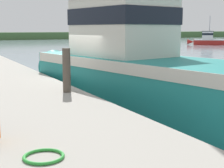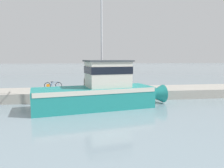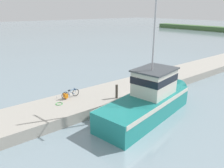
{
  "view_description": "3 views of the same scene",
  "coord_description": "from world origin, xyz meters",
  "px_view_note": "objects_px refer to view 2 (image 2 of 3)",
  "views": [
    {
      "loc": [
        -5.07,
        -11.65,
        2.73
      ],
      "look_at": [
        -0.88,
        -3.34,
        1.22
      ],
      "focal_mm": 55.0,
      "sensor_mm": 36.0,
      "label": 1
    },
    {
      "loc": [
        18.88,
        -2.89,
        4.1
      ],
      "look_at": [
        -0.06,
        0.02,
        1.84
      ],
      "focal_mm": 35.0,
      "sensor_mm": 36.0,
      "label": 2
    },
    {
      "loc": [
        12.41,
        -14.17,
        8.64
      ],
      "look_at": [
        -3.33,
        -1.65,
        1.7
      ],
      "focal_mm": 35.0,
      "sensor_mm": 36.0,
      "label": 3
    }
  ],
  "objects_px": {
    "fishing_boat_main": "(101,90)",
    "bicycle_touring": "(52,86)",
    "water_bottle_on_curb": "(43,87)",
    "mooring_post": "(85,85)"
  },
  "relations": [
    {
      "from": "fishing_boat_main",
      "to": "bicycle_touring",
      "type": "xyz_separation_m",
      "value": [
        -5.61,
        -4.63,
        -0.24
      ]
    },
    {
      "from": "bicycle_touring",
      "to": "water_bottle_on_curb",
      "type": "height_order",
      "value": "bicycle_touring"
    },
    {
      "from": "fishing_boat_main",
      "to": "water_bottle_on_curb",
      "type": "distance_m",
      "value": 8.29
    },
    {
      "from": "fishing_boat_main",
      "to": "water_bottle_on_curb",
      "type": "xyz_separation_m",
      "value": [
        -6.11,
        -5.6,
        -0.47
      ]
    },
    {
      "from": "water_bottle_on_curb",
      "to": "bicycle_touring",
      "type": "bearing_deg",
      "value": 63.11
    },
    {
      "from": "bicycle_touring",
      "to": "mooring_post",
      "type": "distance_m",
      "value": 4.37
    },
    {
      "from": "water_bottle_on_curb",
      "to": "mooring_post",
      "type": "bearing_deg",
      "value": 53.99
    },
    {
      "from": "mooring_post",
      "to": "fishing_boat_main",
      "type": "bearing_deg",
      "value": 22.42
    },
    {
      "from": "bicycle_touring",
      "to": "mooring_post",
      "type": "height_order",
      "value": "mooring_post"
    },
    {
      "from": "fishing_boat_main",
      "to": "water_bottle_on_curb",
      "type": "height_order",
      "value": "fishing_boat_main"
    }
  ]
}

